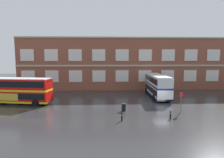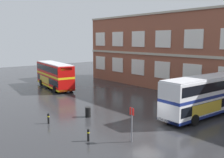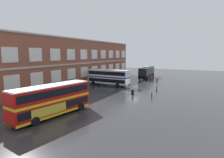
{
  "view_description": "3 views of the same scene",
  "coord_description": "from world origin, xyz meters",
  "px_view_note": "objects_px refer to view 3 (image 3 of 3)",
  "views": [
    {
      "loc": [
        -8.58,
        -26.53,
        7.12
      ],
      "look_at": [
        -7.42,
        2.79,
        3.83
      ],
      "focal_mm": 29.36,
      "sensor_mm": 36.0,
      "label": 1
    },
    {
      "loc": [
        14.84,
        -16.36,
        7.76
      ],
      "look_at": [
        -8.08,
        2.62,
        3.17
      ],
      "focal_mm": 41.03,
      "sensor_mm": 36.0,
      "label": 2
    },
    {
      "loc": [
        -39.92,
        -15.05,
        8.07
      ],
      "look_at": [
        -5.44,
        2.61,
        2.76
      ],
      "focal_mm": 29.79,
      "sensor_mm": 36.0,
      "label": 3
    }
  ],
  "objects_px": {
    "touring_coach": "(147,72)",
    "station_litter_bin": "(133,92)",
    "bus_stand_flag": "(149,82)",
    "double_decker_middle": "(108,77)",
    "safety_bollard_east": "(157,89)",
    "safety_bollard_west": "(152,95)",
    "waiting_passenger": "(157,80)",
    "double_decker_near": "(52,100)"
  },
  "relations": [
    {
      "from": "touring_coach",
      "to": "waiting_passenger",
      "type": "bearing_deg",
      "value": -150.11
    },
    {
      "from": "waiting_passenger",
      "to": "double_decker_middle",
      "type": "bearing_deg",
      "value": 128.89
    },
    {
      "from": "touring_coach",
      "to": "bus_stand_flag",
      "type": "bearing_deg",
      "value": -162.17
    },
    {
      "from": "waiting_passenger",
      "to": "station_litter_bin",
      "type": "relative_size",
      "value": 1.65
    },
    {
      "from": "station_litter_bin",
      "to": "safety_bollard_east",
      "type": "relative_size",
      "value": 1.08
    },
    {
      "from": "station_litter_bin",
      "to": "safety_bollard_west",
      "type": "bearing_deg",
      "value": -98.98
    },
    {
      "from": "touring_coach",
      "to": "station_litter_bin",
      "type": "relative_size",
      "value": 11.78
    },
    {
      "from": "waiting_passenger",
      "to": "safety_bollard_east",
      "type": "height_order",
      "value": "waiting_passenger"
    },
    {
      "from": "station_litter_bin",
      "to": "safety_bollard_east",
      "type": "bearing_deg",
      "value": -34.09
    },
    {
      "from": "double_decker_near",
      "to": "bus_stand_flag",
      "type": "bearing_deg",
      "value": -13.64
    },
    {
      "from": "station_litter_bin",
      "to": "safety_bollard_east",
      "type": "distance_m",
      "value": 6.27
    },
    {
      "from": "double_decker_near",
      "to": "station_litter_bin",
      "type": "xyz_separation_m",
      "value": [
        16.57,
        -4.77,
        -1.63
      ]
    },
    {
      "from": "double_decker_near",
      "to": "double_decker_middle",
      "type": "relative_size",
      "value": 1.01
    },
    {
      "from": "double_decker_middle",
      "to": "touring_coach",
      "type": "bearing_deg",
      "value": -13.18
    },
    {
      "from": "waiting_passenger",
      "to": "safety_bollard_east",
      "type": "xyz_separation_m",
      "value": [
        -10.43,
        -2.46,
        -0.44
      ]
    },
    {
      "from": "double_decker_near",
      "to": "safety_bollard_west",
      "type": "relative_size",
      "value": 11.85
    },
    {
      "from": "double_decker_near",
      "to": "touring_coach",
      "type": "relative_size",
      "value": 0.93
    },
    {
      "from": "double_decker_near",
      "to": "touring_coach",
      "type": "distance_m",
      "value": 42.61
    },
    {
      "from": "waiting_passenger",
      "to": "safety_bollard_east",
      "type": "distance_m",
      "value": 10.73
    },
    {
      "from": "safety_bollard_east",
      "to": "station_litter_bin",
      "type": "bearing_deg",
      "value": 145.91
    },
    {
      "from": "double_decker_middle",
      "to": "safety_bollard_east",
      "type": "bearing_deg",
      "value": -99.1
    },
    {
      "from": "touring_coach",
      "to": "bus_stand_flag",
      "type": "height_order",
      "value": "touring_coach"
    },
    {
      "from": "double_decker_near",
      "to": "station_litter_bin",
      "type": "height_order",
      "value": "double_decker_near"
    },
    {
      "from": "double_decker_middle",
      "to": "waiting_passenger",
      "type": "bearing_deg",
      "value": -51.11
    },
    {
      "from": "station_litter_bin",
      "to": "safety_bollard_west",
      "type": "relative_size",
      "value": 1.08
    },
    {
      "from": "waiting_passenger",
      "to": "safety_bollard_west",
      "type": "bearing_deg",
      "value": -169.69
    },
    {
      "from": "touring_coach",
      "to": "safety_bollard_west",
      "type": "xyz_separation_m",
      "value": [
        -26.68,
        -8.95,
        -1.42
      ]
    },
    {
      "from": "bus_stand_flag",
      "to": "safety_bollard_west",
      "type": "height_order",
      "value": "bus_stand_flag"
    },
    {
      "from": "safety_bollard_west",
      "to": "waiting_passenger",
      "type": "bearing_deg",
      "value": 10.31
    },
    {
      "from": "bus_stand_flag",
      "to": "safety_bollard_east",
      "type": "relative_size",
      "value": 2.84
    },
    {
      "from": "station_litter_bin",
      "to": "safety_bollard_west",
      "type": "height_order",
      "value": "station_litter_bin"
    },
    {
      "from": "double_decker_near",
      "to": "station_litter_bin",
      "type": "relative_size",
      "value": 10.93
    },
    {
      "from": "double_decker_middle",
      "to": "safety_bollard_east",
      "type": "xyz_separation_m",
      "value": [
        -2.06,
        -12.84,
        -1.66
      ]
    },
    {
      "from": "touring_coach",
      "to": "waiting_passenger",
      "type": "xyz_separation_m",
      "value": [
        -10.42,
        -5.99,
        -0.98
      ]
    },
    {
      "from": "touring_coach",
      "to": "bus_stand_flag",
      "type": "distance_m",
      "value": 19.54
    },
    {
      "from": "double_decker_middle",
      "to": "waiting_passenger",
      "type": "relative_size",
      "value": 6.53
    },
    {
      "from": "waiting_passenger",
      "to": "station_litter_bin",
      "type": "distance_m",
      "value": 15.67
    },
    {
      "from": "touring_coach",
      "to": "safety_bollard_west",
      "type": "height_order",
      "value": "touring_coach"
    },
    {
      "from": "double_decker_near",
      "to": "bus_stand_flag",
      "type": "xyz_separation_m",
      "value": [
        24.02,
        -5.83,
        -0.51
      ]
    },
    {
      "from": "touring_coach",
      "to": "safety_bollard_east",
      "type": "bearing_deg",
      "value": -157.96
    },
    {
      "from": "touring_coach",
      "to": "safety_bollard_east",
      "type": "height_order",
      "value": "touring_coach"
    },
    {
      "from": "touring_coach",
      "to": "station_litter_bin",
      "type": "xyz_separation_m",
      "value": [
        -26.05,
        -4.92,
        -1.39
      ]
    }
  ]
}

